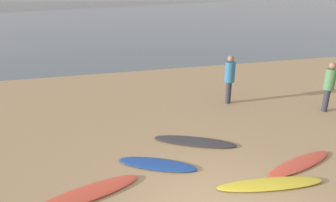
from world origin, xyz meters
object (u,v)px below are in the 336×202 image
(surfboard_1, at_px, (158,164))
(surfboard_4, at_px, (300,164))
(surfboard_3, at_px, (270,184))
(person_0, at_px, (329,83))
(surfboard_0, at_px, (88,193))
(surfboard_2, at_px, (195,141))
(person_1, at_px, (230,76))

(surfboard_1, height_order, surfboard_4, surfboard_4)
(surfboard_3, height_order, person_0, person_0)
(surfboard_0, height_order, surfboard_2, surfboard_0)
(surfboard_3, height_order, surfboard_4, surfboard_3)
(person_0, xyz_separation_m, person_1, (-2.97, 1.55, 0.03))
(surfboard_3, distance_m, person_1, 5.12)
(surfboard_0, bearing_deg, person_1, 21.42)
(surfboard_2, distance_m, surfboard_4, 2.81)
(surfboard_0, relative_size, surfboard_3, 0.95)
(surfboard_0, distance_m, surfboard_2, 3.43)
(surfboard_1, bearing_deg, person_0, 43.81)
(surfboard_0, bearing_deg, surfboard_3, -27.36)
(surfboard_1, distance_m, person_1, 4.98)
(person_1, bearing_deg, surfboard_4, -41.05)
(surfboard_2, relative_size, surfboard_3, 0.94)
(person_1, bearing_deg, person_0, 21.05)
(surfboard_0, relative_size, surfboard_2, 1.01)
(surfboard_4, distance_m, person_1, 4.43)
(surfboard_0, distance_m, surfboard_1, 1.88)
(surfboard_0, relative_size, surfboard_4, 1.08)
(surfboard_1, xyz_separation_m, surfboard_3, (2.32, -1.46, 0.01))
(surfboard_0, relative_size, person_0, 1.36)
(surfboard_1, distance_m, surfboard_3, 2.74)
(surfboard_3, relative_size, person_1, 1.40)
(surfboard_2, xyz_separation_m, person_1, (2.17, 2.55, 1.03))
(surfboard_3, relative_size, surfboard_4, 1.14)
(surfboard_2, bearing_deg, person_0, 37.86)
(surfboard_1, bearing_deg, surfboard_3, -4.67)
(surfboard_1, relative_size, surfboard_3, 0.80)
(surfboard_0, xyz_separation_m, person_0, (8.16, 2.63, 0.99))
(surfboard_3, bearing_deg, surfboard_1, 154.93)
(surfboard_2, xyz_separation_m, surfboard_3, (1.02, -2.33, 0.01))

